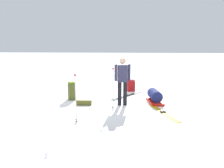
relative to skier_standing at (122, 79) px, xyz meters
The scene contains 10 objects.
ground_plane 1.09m from the skier_standing, 48.21° to the left, with size 80.00×80.00×0.00m, color white.
skier_standing is the anchor object (origin of this frame).
ski_pair_near 1.68m from the skier_standing, ahead, with size 1.67×1.37×0.05m.
ski_pair_far 1.81m from the skier_standing, 121.30° to the right, with size 1.84×0.74×0.05m.
backpack_large_dark 2.41m from the skier_standing, ahead, with size 0.27×0.37×0.54m.
backpack_bright 2.18m from the skier_standing, 71.98° to the left, with size 0.40×0.37×0.70m.
ski_poles_planted_near 0.61m from the skier_standing, 148.40° to the left, with size 0.17×0.10×1.40m.
ski_poles_planted_far 2.22m from the skier_standing, 145.22° to the left, with size 0.20×0.11×1.37m.
gear_sled 1.47m from the skier_standing, 70.84° to the right, with size 1.16×0.58×0.49m.
sleeping_mat_rolled 1.63m from the skier_standing, 94.04° to the left, with size 0.18×0.18×0.55m, color brown.
Camera 1 is at (-7.87, -0.47, 2.21)m, focal length 34.70 mm.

